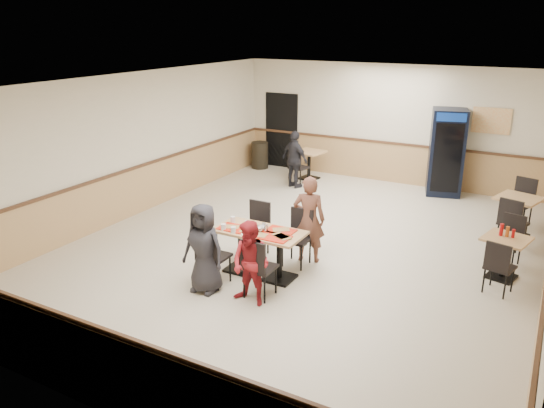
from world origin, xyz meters
The scene contains 20 objects.
ground centered at (0.00, 0.00, 0.00)m, with size 10.00×10.00×0.00m, color beige.
room_shell centered at (1.78, 2.55, 0.58)m, with size 10.00×10.00×10.00m.
main_table centered at (-0.16, -1.34, 0.52)m, with size 1.46×0.73×0.78m.
main_chairs centered at (-0.21, -1.34, 0.49)m, with size 1.29×1.71×0.99m.
diner_woman_left centered at (-0.63, -2.22, 0.71)m, with size 0.69×0.45×1.41m, color #222127.
diner_woman_right centered at (0.20, -2.22, 0.64)m, with size 0.62×0.49×1.28m, color maroon.
diner_man_opposite centered at (0.30, -0.45, 0.76)m, with size 0.56×0.37×1.53m, color brown.
lone_diner centered at (-1.86, 3.34, 0.72)m, with size 0.84×0.35×1.44m, color #222127.
tabletop_clutter centered at (-0.14, -1.40, 0.80)m, with size 1.28×0.64×0.12m.
side_table_near centered at (3.35, 0.46, 0.47)m, with size 0.79×0.79×0.70m.
side_table_near_chair_south centered at (3.35, -0.11, 0.45)m, with size 0.41×0.41×0.89m, color black, non-canonical shape.
side_table_near_chair_north centered at (3.35, 1.02, 0.45)m, with size 0.41×0.41×0.89m, color black, non-canonical shape.
side_table_far centered at (3.34, 2.48, 0.53)m, with size 0.93×0.93×0.79m.
side_table_far_chair_south centered at (3.34, 1.85, 0.50)m, with size 0.47×0.47×1.01m, color black, non-canonical shape.
side_table_far_chair_north centered at (3.34, 3.12, 0.50)m, with size 0.47×0.47×1.01m, color black, non-canonical shape.
condiment_caddy centered at (3.32, 0.51, 0.79)m, with size 0.23×0.06×0.20m.
back_table centered at (-1.86, 4.20, 0.50)m, with size 0.82×0.82×0.76m.
back_table_chair_lone centered at (-1.86, 3.59, 0.48)m, with size 0.44×0.44×0.96m, color black, non-canonical shape.
pepsi_cooler centered at (1.54, 4.59, 1.03)m, with size 0.95×0.95×2.06m.
trash_bin centered at (-3.57, 4.55, 0.37)m, with size 0.47×0.47×0.75m, color black.
Camera 1 is at (3.83, -8.19, 3.94)m, focal length 35.00 mm.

